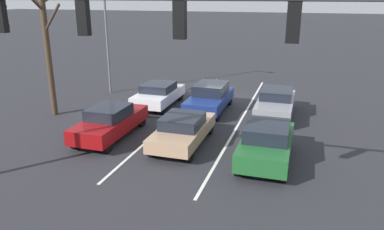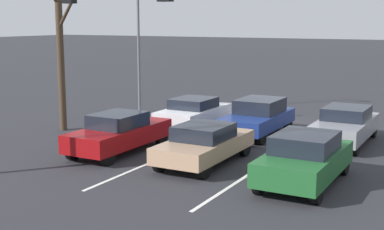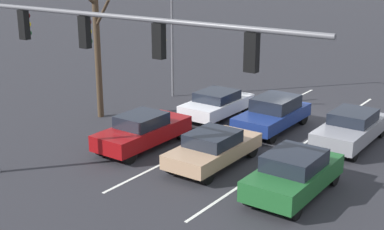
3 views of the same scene
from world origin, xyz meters
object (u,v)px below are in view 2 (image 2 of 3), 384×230
(car_tan_midlane_front, at_px, (205,143))
(traffic_signal_gantry, at_px, (50,8))
(bare_tree_near, at_px, (60,36))
(car_gray_leftlane_second, at_px, (345,125))
(car_white_rightlane_second, at_px, (194,112))
(street_lamp_right_shoulder, at_px, (140,15))
(car_maroon_rightlane_front, at_px, (119,132))
(car_darkgreen_leftlane_front, at_px, (305,158))
(car_navy_midlane_second, at_px, (258,116))

(car_tan_midlane_front, height_order, traffic_signal_gantry, traffic_signal_gantry)
(bare_tree_near, bearing_deg, car_gray_leftlane_second, -163.80)
(car_tan_midlane_front, bearing_deg, traffic_signal_gantry, 72.22)
(car_tan_midlane_front, distance_m, car_white_rightlane_second, 6.29)
(car_white_rightlane_second, height_order, traffic_signal_gantry, traffic_signal_gantry)
(street_lamp_right_shoulder, bearing_deg, car_maroon_rightlane_front, 118.21)
(street_lamp_right_shoulder, distance_m, bare_tree_near, 5.42)
(car_darkgreen_leftlane_front, distance_m, car_gray_leftlane_second, 6.08)
(car_tan_midlane_front, height_order, car_maroon_rightlane_front, car_maroon_rightlane_front)
(car_darkgreen_leftlane_front, height_order, car_gray_leftlane_second, car_darkgreen_leftlane_front)
(car_maroon_rightlane_front, distance_m, street_lamp_right_shoulder, 9.52)
(car_tan_midlane_front, xyz_separation_m, street_lamp_right_shoulder, (7.54, -7.34, 4.45))
(car_darkgreen_leftlane_front, bearing_deg, car_maroon_rightlane_front, -4.25)
(car_maroon_rightlane_front, xyz_separation_m, car_gray_leftlane_second, (-7.08, -5.54, -0.01))
(car_navy_midlane_second, distance_m, traffic_signal_gantry, 11.67)
(street_lamp_right_shoulder, bearing_deg, car_white_rightlane_second, 154.65)
(car_navy_midlane_second, relative_size, street_lamp_right_shoulder, 0.49)
(car_tan_midlane_front, height_order, car_navy_midlane_second, car_navy_midlane_second)
(car_navy_midlane_second, distance_m, car_gray_leftlane_second, 3.69)
(car_maroon_rightlane_front, distance_m, traffic_signal_gantry, 7.14)
(car_tan_midlane_front, height_order, car_gray_leftlane_second, car_gray_leftlane_second)
(car_darkgreen_leftlane_front, relative_size, street_lamp_right_shoulder, 0.47)
(car_darkgreen_leftlane_front, height_order, bare_tree_near, bare_tree_near)
(car_gray_leftlane_second, bearing_deg, car_maroon_rightlane_front, 38.05)
(car_darkgreen_leftlane_front, xyz_separation_m, car_maroon_rightlane_front, (7.27, -0.54, -0.04))
(car_gray_leftlane_second, bearing_deg, street_lamp_right_shoulder, -9.69)
(car_tan_midlane_front, relative_size, car_maroon_rightlane_front, 0.96)
(car_maroon_rightlane_front, bearing_deg, car_darkgreen_leftlane_front, 175.75)
(street_lamp_right_shoulder, bearing_deg, traffic_signal_gantry, 114.56)
(traffic_signal_gantry, bearing_deg, car_white_rightlane_second, -81.55)
(car_darkgreen_leftlane_front, height_order, car_tan_midlane_front, car_darkgreen_leftlane_front)
(car_tan_midlane_front, relative_size, car_gray_leftlane_second, 0.95)
(traffic_signal_gantry, bearing_deg, bare_tree_near, -48.96)
(car_darkgreen_leftlane_front, xyz_separation_m, traffic_signal_gantry, (5.44, 4.75, 4.40))
(car_tan_midlane_front, height_order, street_lamp_right_shoulder, street_lamp_right_shoulder)
(car_navy_midlane_second, relative_size, traffic_signal_gantry, 0.35)
(car_tan_midlane_front, xyz_separation_m, car_white_rightlane_second, (3.32, -5.34, 0.01))
(car_white_rightlane_second, height_order, car_gray_leftlane_second, car_gray_leftlane_second)
(car_maroon_rightlane_front, height_order, bare_tree_near, bare_tree_near)
(car_darkgreen_leftlane_front, distance_m, bare_tree_near, 12.67)
(car_maroon_rightlane_front, height_order, car_navy_midlane_second, car_navy_midlane_second)
(traffic_signal_gantry, bearing_deg, car_maroon_rightlane_front, -70.95)
(car_gray_leftlane_second, bearing_deg, car_navy_midlane_second, 2.11)
(traffic_signal_gantry, height_order, bare_tree_near, bare_tree_near)
(car_white_rightlane_second, xyz_separation_m, car_gray_leftlane_second, (-6.85, -0.11, 0.02))
(car_navy_midlane_second, xyz_separation_m, street_lamp_right_shoulder, (7.38, -2.02, 4.37))
(car_tan_midlane_front, xyz_separation_m, car_gray_leftlane_second, (-3.53, -5.45, 0.03))
(traffic_signal_gantry, xyz_separation_m, street_lamp_right_shoulder, (5.81, -12.72, -0.02))
(car_darkgreen_leftlane_front, height_order, traffic_signal_gantry, traffic_signal_gantry)
(car_tan_midlane_front, relative_size, traffic_signal_gantry, 0.34)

